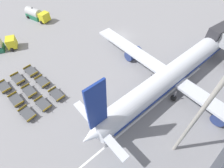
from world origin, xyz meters
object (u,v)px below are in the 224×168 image
airplane (175,72)px  fuel_tanker_secondary (36,14)px  baggage_dolly_row_mid_b_col_b (42,82)px  baggage_dolly_row_near_col_a (4,87)px  baggage_dolly_row_mid_b_col_a (31,71)px  baggage_dolly_row_mid_a_col_b (29,91)px  apron_light_mast (215,92)px  baggage_dolly_row_near_col_c (27,114)px  baggage_dolly_row_mid_b_col_c (57,94)px  baggage_dolly_row_mid_a_col_a (18,79)px  baggage_dolly_row_near_col_b (16,100)px  baggage_dolly_row_mid_a_col_c (43,104)px

airplane → fuel_tanker_secondary: airplane is taller
airplane → baggage_dolly_row_mid_b_col_b: size_ratio=11.02×
baggage_dolly_row_near_col_a → baggage_dolly_row_mid_b_col_a: same height
baggage_dolly_row_mid_a_col_b → apron_light_mast: apron_light_mast is taller
baggage_dolly_row_near_col_c → baggage_dolly_row_mid_b_col_c: (-0.26, 5.60, 0.00)m
baggage_dolly_row_near_col_c → baggage_dolly_row_mid_a_col_b: size_ratio=1.01×
baggage_dolly_row_mid_b_col_a → airplane: bearing=42.5°
baggage_dolly_row_mid_b_col_b → fuel_tanker_secondary: bearing=155.5°
airplane → baggage_dolly_row_mid_a_col_a: bearing=-133.2°
baggage_dolly_row_near_col_b → baggage_dolly_row_mid_b_col_c: same height
baggage_dolly_row_mid_a_col_a → apron_light_mast: bearing=21.8°
fuel_tanker_secondary → baggage_dolly_row_mid_a_col_b: (23.35, -13.27, -0.78)m
baggage_dolly_row_near_col_b → baggage_dolly_row_mid_b_col_b: (-0.78, 5.40, 0.00)m
baggage_dolly_row_mid_b_col_b → apron_light_mast: (24.19, 8.05, 12.91)m
fuel_tanker_secondary → baggage_dolly_row_near_col_a: size_ratio=2.10×
baggage_dolly_row_mid_a_col_b → apron_light_mast: 29.09m
baggage_dolly_row_mid_a_col_c → baggage_dolly_row_mid_b_col_a: (-8.80, 1.99, 0.00)m
baggage_dolly_row_near_col_c → baggage_dolly_row_mid_b_col_c: same height
fuel_tanker_secondary → apron_light_mast: apron_light_mast is taller
fuel_tanker_secondary → baggage_dolly_row_mid_a_col_b: 26.87m
airplane → baggage_dolly_row_near_col_c: airplane is taller
baggage_dolly_row_mid_b_col_a → baggage_dolly_row_near_col_a: bearing=-85.2°
baggage_dolly_row_mid_a_col_a → baggage_dolly_row_mid_b_col_c: size_ratio=1.00×
baggage_dolly_row_mid_b_col_a → apron_light_mast: apron_light_mast is taller
baggage_dolly_row_near_col_c → apron_light_mast: size_ratio=0.17×
baggage_dolly_row_near_col_c → baggage_dolly_row_mid_b_col_b: (-4.74, 5.16, 0.00)m
baggage_dolly_row_near_col_b → baggage_dolly_row_mid_a_col_b: size_ratio=1.00×
baggage_dolly_row_mid_a_col_b → baggage_dolly_row_mid_b_col_a: 5.22m
fuel_tanker_secondary → baggage_dolly_row_mid_b_col_c: bearing=-20.1°
baggage_dolly_row_near_col_b → baggage_dolly_row_near_col_c: 3.97m
airplane → baggage_dolly_row_mid_a_col_b: (-15.85, -21.24, -2.45)m
airplane → baggage_dolly_row_mid_a_col_c: airplane is taller
baggage_dolly_row_near_col_a → baggage_dolly_row_mid_a_col_a: same height
apron_light_mast → baggage_dolly_row_mid_a_col_b: bearing=-155.2°
baggage_dolly_row_near_col_a → baggage_dolly_row_mid_b_col_a: size_ratio=1.00×
baggage_dolly_row_mid_a_col_b → baggage_dolly_row_mid_b_col_c: (3.96, 3.30, 0.00)m
fuel_tanker_secondary → baggage_dolly_row_near_col_b: (23.61, -15.81, -0.78)m
baggage_dolly_row_near_col_a → baggage_dolly_row_mid_b_col_a: (-0.46, 5.51, 0.00)m
baggage_dolly_row_near_col_c → fuel_tanker_secondary: bearing=150.5°
baggage_dolly_row_near_col_b → baggage_dolly_row_mid_a_col_a: bearing=154.0°
baggage_dolly_row_mid_b_col_b → baggage_dolly_row_mid_b_col_a: bearing=-174.8°
baggage_dolly_row_near_col_b → baggage_dolly_row_mid_b_col_a: size_ratio=0.99×
baggage_dolly_row_mid_b_col_a → apron_light_mast: size_ratio=0.17×
baggage_dolly_row_mid_a_col_c → baggage_dolly_row_mid_b_col_b: (-4.73, 2.36, 0.00)m
baggage_dolly_row_near_col_b → apron_light_mast: (23.41, 13.45, 12.91)m
fuel_tanker_secondary → baggage_dolly_row_near_col_c: (27.57, -15.57, -0.78)m
baggage_dolly_row_mid_a_col_c → apron_light_mast: (19.46, 10.41, 12.91)m
baggage_dolly_row_mid_a_col_b → baggage_dolly_row_mid_a_col_c: 4.24m
apron_light_mast → baggage_dolly_row_mid_a_col_c: bearing=-151.8°
fuel_tanker_secondary → baggage_dolly_row_mid_b_col_a: size_ratio=2.10×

